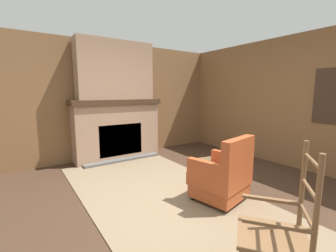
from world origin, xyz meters
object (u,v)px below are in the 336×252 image
(rocking_chair, at_px, (278,242))
(oil_lamp_vase, at_px, (88,95))
(armchair, at_px, (222,177))
(firewood_stack, at_px, (204,164))
(decorative_plate_on_mantel, at_px, (119,94))
(storage_case, at_px, (143,96))

(rocking_chair, distance_m, oil_lamp_vase, 4.21)
(armchair, height_order, firewood_stack, armchair)
(firewood_stack, distance_m, oil_lamp_vase, 2.79)
(rocking_chair, relative_size, oil_lamp_vase, 4.46)
(firewood_stack, distance_m, decorative_plate_on_mantel, 2.46)
(firewood_stack, bearing_deg, rocking_chair, -32.09)
(firewood_stack, relative_size, oil_lamp_vase, 1.89)
(storage_case, bearing_deg, rocking_chair, -14.34)
(rocking_chair, height_order, storage_case, storage_case)
(firewood_stack, bearing_deg, oil_lamp_vase, -134.72)
(firewood_stack, height_order, oil_lamp_vase, oil_lamp_vase)
(armchair, xyz_separation_m, storage_case, (-2.84, 0.28, 1.08))
(oil_lamp_vase, height_order, storage_case, oil_lamp_vase)
(storage_case, bearing_deg, oil_lamp_vase, -90.01)
(storage_case, height_order, decorative_plate_on_mantel, decorative_plate_on_mantel)
(armchair, distance_m, firewood_stack, 1.35)
(armchair, bearing_deg, rocking_chair, 136.79)
(oil_lamp_vase, bearing_deg, firewood_stack, 45.28)
(rocking_chair, height_order, oil_lamp_vase, oil_lamp_vase)
(oil_lamp_vase, bearing_deg, decorative_plate_on_mantel, 91.65)
(armchair, xyz_separation_m, rocking_chair, (1.23, -0.76, 0.06))
(rocking_chair, xyz_separation_m, firewood_stack, (-2.35, 1.47, -0.30))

